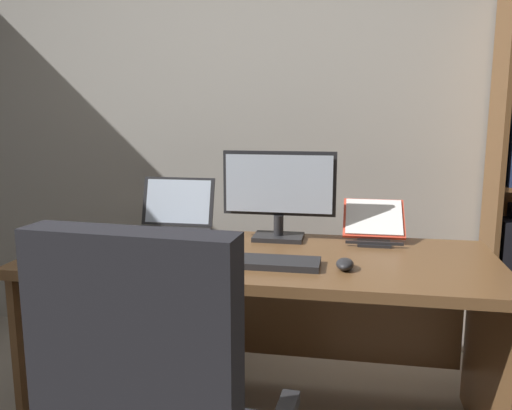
# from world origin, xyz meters

# --- Properties ---
(wall_back) EXTENTS (5.33, 0.12, 2.59)m
(wall_back) POSITION_xyz_m (0.00, 1.89, 1.30)
(wall_back) COLOR #B2ADA3
(wall_back) RESTS_ON ground
(desk) EXTENTS (1.85, 0.77, 0.74)m
(desk) POSITION_xyz_m (0.08, 1.06, 0.55)
(desk) COLOR brown
(desk) RESTS_ON ground
(monitor) EXTENTS (0.50, 0.16, 0.40)m
(monitor) POSITION_xyz_m (0.11, 1.24, 0.94)
(monitor) COLOR #232326
(monitor) RESTS_ON desk
(laptop) EXTENTS (0.35, 0.32, 0.25)m
(laptop) POSITION_xyz_m (-0.40, 1.25, 0.80)
(laptop) COLOR #232326
(laptop) RESTS_ON desk
(keyboard) EXTENTS (0.42, 0.15, 0.02)m
(keyboard) POSITION_xyz_m (0.11, 0.83, 0.75)
(keyboard) COLOR #232326
(keyboard) RESTS_ON desk
(computer_mouse) EXTENTS (0.06, 0.10, 0.04)m
(computer_mouse) POSITION_xyz_m (0.41, 0.83, 0.76)
(computer_mouse) COLOR #232326
(computer_mouse) RESTS_ON desk
(reading_stand_with_book) EXTENTS (0.27, 0.27, 0.17)m
(reading_stand_with_book) POSITION_xyz_m (0.53, 1.30, 0.82)
(reading_stand_with_book) COLOR #232326
(reading_stand_with_book) RESTS_ON desk
(open_binder) EXTENTS (0.54, 0.35, 0.02)m
(open_binder) POSITION_xyz_m (-0.53, 0.78, 0.75)
(open_binder) COLOR orange
(open_binder) RESTS_ON desk
(notepad) EXTENTS (0.15, 0.21, 0.01)m
(notepad) POSITION_xyz_m (-0.21, 0.94, 0.75)
(notepad) COLOR white
(notepad) RESTS_ON desk
(pen) EXTENTS (0.14, 0.01, 0.01)m
(pen) POSITION_xyz_m (-0.19, 0.94, 0.76)
(pen) COLOR maroon
(pen) RESTS_ON notepad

